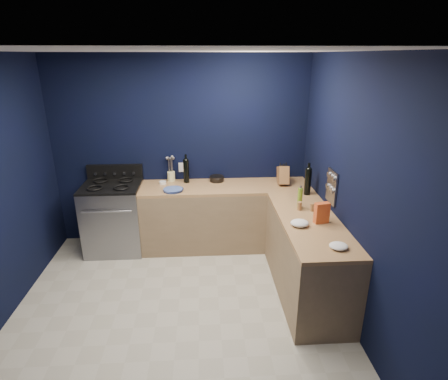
{
  "coord_description": "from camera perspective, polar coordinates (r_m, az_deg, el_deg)",
  "views": [
    {
      "loc": [
        0.29,
        -3.19,
        2.57
      ],
      "look_at": [
        0.55,
        1.0,
        1.0
      ],
      "focal_mm": 29.08,
      "sensor_mm": 36.0,
      "label": 1
    }
  ],
  "objects": [
    {
      "name": "ramekin",
      "position": [
        5.06,
        -9.61,
        1.16
      ],
      "size": [
        0.11,
        0.11,
        0.04
      ],
      "primitive_type": "cylinder",
      "rotation": [
        0.0,
        0.0,
        -0.13
      ],
      "color": "white",
      "rests_on": "top_back"
    },
    {
      "name": "spice_panel",
      "position": [
        4.24,
        16.59,
        0.5
      ],
      "size": [
        0.02,
        0.28,
        0.38
      ],
      "primitive_type": "cube",
      "color": "gray",
      "rests_on": "wall_right"
    },
    {
      "name": "utensil_crock",
      "position": [
        5.15,
        -8.3,
        2.16
      ],
      "size": [
        0.12,
        0.12,
        0.13
      ],
      "primitive_type": "cylinder",
      "rotation": [
        0.0,
        0.0,
        0.15
      ],
      "color": "beige",
      "rests_on": "top_back"
    },
    {
      "name": "cab_back",
      "position": [
        5.1,
        0.26,
        -4.28
      ],
      "size": [
        2.3,
        0.63,
        0.86
      ],
      "primitive_type": "cube",
      "color": "#856B4D",
      "rests_on": "floor"
    },
    {
      "name": "ceiling",
      "position": [
        3.2,
        -9.38,
        20.99
      ],
      "size": [
        3.5,
        3.5,
        0.02
      ],
      "primitive_type": "cube",
      "color": "silver",
      "rests_on": "ground"
    },
    {
      "name": "wine_bottle_back",
      "position": [
        5.03,
        -5.96,
        2.94
      ],
      "size": [
        0.1,
        0.1,
        0.32
      ],
      "primitive_type": "cylinder",
      "rotation": [
        0.0,
        0.0,
        -0.34
      ],
      "color": "black",
      "rests_on": "top_back"
    },
    {
      "name": "oven_door",
      "position": [
        4.94,
        -17.58,
        -5.93
      ],
      "size": [
        0.59,
        0.02,
        0.42
      ],
      "primitive_type": "cube",
      "color": "black",
      "rests_on": "gas_range"
    },
    {
      "name": "floor",
      "position": [
        4.11,
        -7.18,
        -18.55
      ],
      "size": [
        3.5,
        3.5,
        0.02
      ],
      "primitive_type": "cube",
      "color": "#ABA696",
      "rests_on": "ground"
    },
    {
      "name": "wall_front",
      "position": [
        1.93,
        -12.13,
        -21.13
      ],
      "size": [
        3.5,
        0.02,
        2.6
      ],
      "primitive_type": "cube",
      "color": "black",
      "rests_on": "ground"
    },
    {
      "name": "crouton_bag",
      "position": [
        3.95,
        15.11,
        -3.49
      ],
      "size": [
        0.16,
        0.1,
        0.22
      ],
      "primitive_type": "cube",
      "rotation": [
        0.0,
        0.0,
        0.18
      ],
      "color": "red",
      "rests_on": "top_right"
    },
    {
      "name": "towel_end",
      "position": [
        3.52,
        17.58,
        -8.39
      ],
      "size": [
        0.18,
        0.16,
        0.05
      ],
      "primitive_type": "ellipsoid",
      "rotation": [
        0.0,
        0.0,
        0.05
      ],
      "color": "white",
      "rests_on": "top_right"
    },
    {
      "name": "oil_bottle",
      "position": [
        4.26,
        11.84,
        -1.25
      ],
      "size": [
        0.06,
        0.06,
        0.24
      ],
      "primitive_type": "cylinder",
      "rotation": [
        0.0,
        0.0,
        -0.04
      ],
      "color": "olive",
      "rests_on": "top_right"
    },
    {
      "name": "cooktop",
      "position": [
        5.04,
        -17.36,
        0.61
      ],
      "size": [
        0.76,
        0.66,
        0.03
      ],
      "primitive_type": "cube",
      "color": "black",
      "rests_on": "gas_range"
    },
    {
      "name": "wall_outlet",
      "position": [
        5.15,
        -6.64,
        3.57
      ],
      "size": [
        0.09,
        0.02,
        0.13
      ],
      "primitive_type": "cube",
      "color": "white",
      "rests_on": "wall_back"
    },
    {
      "name": "wall_back",
      "position": [
        5.11,
        -6.73,
        6.0
      ],
      "size": [
        3.5,
        0.02,
        2.6
      ],
      "primitive_type": "cube",
      "color": "black",
      "rests_on": "ground"
    },
    {
      "name": "backguard",
      "position": [
        5.28,
        -16.76,
        2.79
      ],
      "size": [
        0.76,
        0.06,
        0.2
      ],
      "primitive_type": "cube",
      "color": "black",
      "rests_on": "gas_range"
    },
    {
      "name": "lemon_basket",
      "position": [
        5.09,
        -1.14,
        1.8
      ],
      "size": [
        0.23,
        0.23,
        0.07
      ],
      "primitive_type": "cylinder",
      "rotation": [
        0.0,
        0.0,
        0.22
      ],
      "color": "black",
      "rests_on": "top_back"
    },
    {
      "name": "knife_block",
      "position": [
        5.02,
        9.24,
        2.29
      ],
      "size": [
        0.14,
        0.29,
        0.3
      ],
      "primitive_type": "cube",
      "rotation": [
        -0.31,
        0.0,
        -0.04
      ],
      "color": "brown",
      "rests_on": "top_back"
    },
    {
      "name": "gas_range",
      "position": [
        5.21,
        -16.81,
        -4.3
      ],
      "size": [
        0.76,
        0.66,
        0.92
      ],
      "primitive_type": "cube",
      "color": "gray",
      "rests_on": "floor"
    },
    {
      "name": "towel_front",
      "position": [
        3.85,
        11.81,
        -5.11
      ],
      "size": [
        0.22,
        0.2,
        0.07
      ],
      "primitive_type": "ellipsoid",
      "rotation": [
        0.0,
        0.0,
        -0.19
      ],
      "color": "white",
      "rests_on": "top_right"
    },
    {
      "name": "wall_right",
      "position": [
        3.73,
        19.89,
        -0.65
      ],
      "size": [
        0.02,
        3.5,
        2.6
      ],
      "primitive_type": "cube",
      "color": "black",
      "rests_on": "ground"
    },
    {
      "name": "spice_jar_far",
      "position": [
        4.23,
        11.77,
        -2.46
      ],
      "size": [
        0.05,
        0.05,
        0.1
      ],
      "primitive_type": "cylinder",
      "rotation": [
        0.0,
        0.0,
        -0.04
      ],
      "color": "olive",
      "rests_on": "top_right"
    },
    {
      "name": "wine_bottle_right",
      "position": [
        4.68,
        13.04,
        1.25
      ],
      "size": [
        0.1,
        0.1,
        0.33
      ],
      "primitive_type": "cylinder",
      "rotation": [
        0.0,
        0.0,
        -0.28
      ],
      "color": "black",
      "rests_on": "top_right"
    },
    {
      "name": "top_right",
      "position": [
        4.03,
        13.37,
        -4.89
      ],
      "size": [
        0.63,
        1.67,
        0.04
      ],
      "primitive_type": "cube",
      "color": "brown",
      "rests_on": "cab_right"
    },
    {
      "name": "spice_jar_near",
      "position": [
        4.23,
        13.65,
        -2.66
      ],
      "size": [
        0.05,
        0.05,
        0.09
      ],
      "primitive_type": "cylinder",
      "rotation": [
        0.0,
        0.0,
        0.16
      ],
      "color": "olive",
      "rests_on": "top_right"
    },
    {
      "name": "top_back",
      "position": [
        4.93,
        0.27,
        0.47
      ],
      "size": [
        2.3,
        0.63,
        0.04
      ],
      "primitive_type": "cube",
      "color": "brown",
      "rests_on": "cab_back"
    },
    {
      "name": "cab_right",
      "position": [
        4.24,
        12.87,
        -10.4
      ],
      "size": [
        0.63,
        1.67,
        0.86
      ],
      "primitive_type": "cube",
      "color": "#856B4D",
      "rests_on": "floor"
    },
    {
      "name": "plate_stack",
      "position": [
        4.77,
        -8.01,
        0.02
      ],
      "size": [
        0.32,
        0.32,
        0.03
      ],
      "primitive_type": "cylinder",
      "rotation": [
        0.0,
        0.0,
        0.32
      ],
      "color": "#4357A7",
      "rests_on": "top_back"
    }
  ]
}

